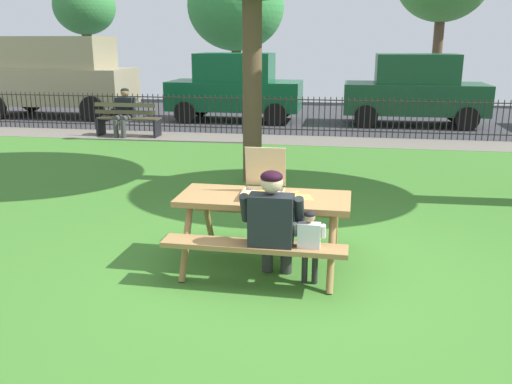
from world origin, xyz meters
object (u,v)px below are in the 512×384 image
Objects in this scene: pizza_box_open at (263,187)px; far_tree_midleft at (236,7)px; child_at_table at (309,241)px; person_on_park_bench at (124,110)px; parked_car_center at (235,87)px; far_tree_left at (85,8)px; park_bench_left at (128,120)px; pizza_slice_on_table at (300,195)px; adult_at_table at (273,222)px; picnic_table_foreground at (264,212)px; lamp_post_walkway at (246,19)px; parked_car_right at (415,89)px; parked_car_left at (57,75)px.

far_tree_midleft is (-3.77, 16.76, 2.76)m from pizza_box_open.
child_at_table is 0.69× the size of person_on_park_bench.
far_tree_left is (-7.67, 6.17, 2.62)m from parked_car_center.
parked_car_center reaches higher than person_on_park_bench.
park_bench_left is 0.30× the size of far_tree_midleft.
pizza_slice_on_table is at bearing -57.69° from far_tree_left.
adult_at_table is 20.39m from far_tree_left.
pizza_box_open is 0.42× the size of person_on_park_bench.
picnic_table_foreground is 7.52m from lamp_post_walkway.
park_bench_left is at bearing 171.76° from lamp_post_walkway.
child_at_table reaches higher than pizza_slice_on_table.
parked_car_center is at bearing 103.42° from picnic_table_foreground.
adult_at_table is (0.18, -0.53, -0.21)m from pizza_box_open.
far_tree_left reaches higher than lamp_post_walkway.
pizza_slice_on_table is 0.06× the size of far_tree_midleft.
pizza_slice_on_table is 0.08× the size of parked_car_right.
child_at_table is 11.58m from parked_car_center.
adult_at_table is 9.38m from person_on_park_bench.
park_bench_left is at bearing -123.91° from parked_car_center.
child_at_table is 9.54m from park_bench_left.
park_bench_left is at bearing -156.67° from parked_car_right.
child_at_table is 20.62m from far_tree_left.
person_on_park_bench is (-4.72, 7.47, -0.21)m from pizza_box_open.
lamp_post_walkway is at bearing 105.21° from pizza_slice_on_table.
pizza_box_open is at bearing -174.86° from pizza_slice_on_table.
far_tree_midleft is at bearing 84.69° from park_bench_left.
person_on_park_bench is at bearing -59.49° from far_tree_left.
pizza_box_open is 13.43m from parked_car_left.
far_tree_left is at bearing 120.95° from adult_at_table.
lamp_post_walkway is (-2.04, 7.57, 2.30)m from child_at_table.
lamp_post_walkway is at bearing -28.07° from parked_car_left.
pizza_box_open is 0.42× the size of adult_at_table.
child_at_table is at bearing -58.23° from far_tree_left.
lamp_post_walkway is 10.06m from far_tree_midleft.
pizza_slice_on_table is 17.47m from far_tree_midleft.
parked_car_left is at bearing 138.47° from person_on_park_bench.
far_tree_midleft is at bearing 102.69° from picnic_table_foreground.
park_bench_left is 7.95m from parked_car_right.
picnic_table_foreground is 0.46× the size of parked_car_right.
pizza_slice_on_table is at bearing 104.10° from child_at_table.
park_bench_left is 0.34× the size of parked_car_left.
far_tree_left reaches higher than parked_car_right.
picnic_table_foreground is 1.52× the size of person_on_park_bench.
adult_at_table is 13.97m from parked_car_left.
person_on_park_bench is 3.89m from lamp_post_walkway.
parked_car_center is (2.20, 3.12, 0.35)m from person_on_park_bench.
pizza_box_open is 0.13× the size of parked_car_center.
adult_at_table is 9.33m from park_bench_left.
far_tree_left is at bearing 154.34° from parked_car_right.
picnic_table_foreground is 19.89m from far_tree_left.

